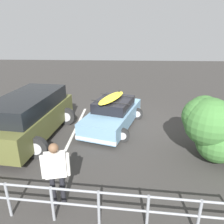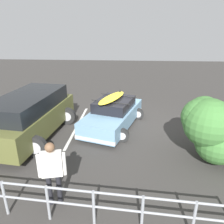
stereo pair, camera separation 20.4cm
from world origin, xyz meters
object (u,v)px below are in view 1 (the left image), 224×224
sedan_car (113,114)px  bush_near_left (217,129)px  person_bystander (56,169)px  suv_car (30,116)px

sedan_car → bush_near_left: (-3.57, 2.55, 0.55)m
person_bystander → bush_near_left: bearing=-153.6°
person_bystander → bush_near_left: (-4.73, -2.35, 0.09)m
suv_car → person_bystander: size_ratio=2.91×
sedan_car → suv_car: suv_car is taller
sedan_car → suv_car: 3.57m
suv_car → bush_near_left: size_ratio=2.02×
person_bystander → bush_near_left: bush_near_left is taller
suv_car → bush_near_left: (-6.92, 1.34, 0.21)m
sedan_car → suv_car: size_ratio=0.84×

